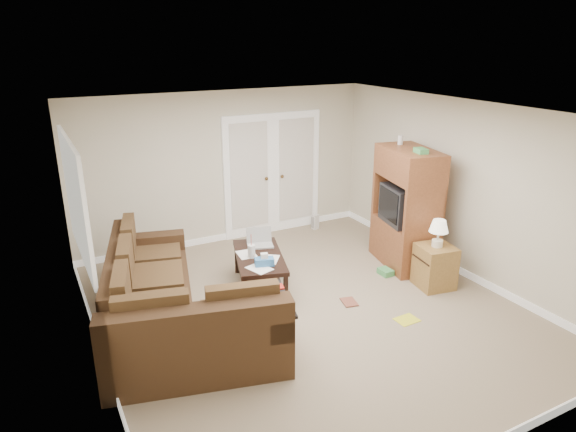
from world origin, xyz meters
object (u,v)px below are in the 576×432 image
sectional_sofa (169,309)px  tv_armoire (406,208)px  coffee_table (260,270)px  side_cabinet (435,263)px

sectional_sofa → tv_armoire: (3.70, 0.32, 0.55)m
coffee_table → side_cabinet: side_cabinet is taller
sectional_sofa → coffee_table: (1.43, 0.60, -0.07)m
sectional_sofa → coffee_table: 1.55m
tv_armoire → side_cabinet: bearing=-85.8°
coffee_table → tv_armoire: 2.37m
coffee_table → tv_armoire: (2.27, -0.28, 0.63)m
sectional_sofa → side_cabinet: side_cabinet is taller
sectional_sofa → coffee_table: sectional_sofa is taller
tv_armoire → side_cabinet: (-0.12, -0.81, -0.55)m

